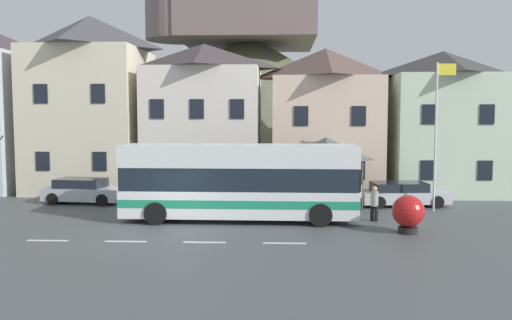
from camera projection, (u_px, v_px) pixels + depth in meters
The scene contains 16 objects.
ground_plane at pixel (173, 234), 21.50m from camera, with size 40.00×60.00×0.07m.
townhouse_01 at pixel (91, 104), 33.84m from camera, with size 6.67×7.04×11.00m.
townhouse_02 at pixel (204, 119), 32.90m from camera, with size 6.83×5.68×9.13m.
townhouse_03 at pixel (325, 121), 33.00m from camera, with size 6.41×6.56×8.86m.
townhouse_04 at pixel (441, 123), 32.42m from camera, with size 6.29×6.05×8.62m.
hilltop_castle at pixel (248, 92), 53.63m from camera, with size 42.68×42.68×22.22m.
transit_bus at pixel (240, 182), 24.00m from camera, with size 10.56×2.77×3.43m.
bus_shelter at pixel (326, 149), 28.02m from camera, with size 3.60×3.60×3.61m.
parked_car_00 at pixel (84, 191), 28.96m from camera, with size 4.37×2.26×1.33m.
parked_car_02 at pixel (402, 194), 28.05m from camera, with size 4.74×2.34×1.24m.
pedestrian_00 at pixel (358, 193), 25.90m from camera, with size 0.35×0.35×1.63m.
pedestrian_01 at pixel (374, 202), 23.87m from camera, with size 0.35×0.35×1.59m.
pedestrian_02 at pixel (326, 196), 25.54m from camera, with size 0.31×0.31×1.49m.
public_bench at pixel (280, 191), 30.07m from camera, with size 1.69×0.48×0.87m.
flagpole at pixel (437, 126), 26.08m from camera, with size 0.95×0.10×7.33m.
harbour_buoy at pixel (408, 212), 21.42m from camera, with size 1.30×1.30×1.55m.
Camera 1 is at (4.35, -21.00, 4.72)m, focal length 37.36 mm.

